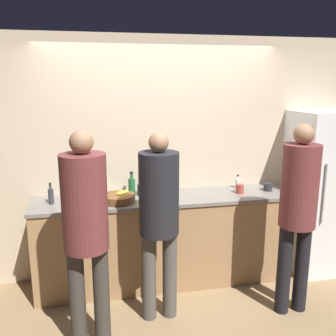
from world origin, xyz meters
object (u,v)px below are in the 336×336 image
person_right (298,205)px  cup_red (240,189)px  utensil_crock (143,189)px  bottle_clear (237,183)px  cup_black (268,187)px  potted_plant (99,183)px  bottle_dark (51,196)px  bottle_green (132,186)px  fruit_bowl (119,198)px  person_left (86,223)px  person_center (159,211)px  refrigerator (323,192)px

person_right → cup_red: 0.77m
utensil_crock → bottle_clear: utensil_crock is taller
cup_black → potted_plant: size_ratio=0.38×
bottle_dark → bottle_green: bearing=9.7°
bottle_green → fruit_bowl: bearing=-125.5°
person_left → person_right: person_left is taller
bottle_clear → bottle_green: bearing=-178.8°
utensil_crock → bottle_green: utensil_crock is taller
person_right → cup_red: size_ratio=18.13×
bottle_green → bottle_clear: (1.19, 0.03, -0.04)m
person_center → cup_black: bearing=24.6°
cup_red → person_right: bearing=-70.9°
cup_black → cup_red: cup_red is taller
fruit_bowl → potted_plant: (-0.18, 0.28, 0.10)m
refrigerator → person_center: (-1.99, -0.59, 0.12)m
bottle_clear → cup_black: size_ratio=1.61×
potted_plant → refrigerator: bearing=-5.2°
refrigerator → utensil_crock: (-2.03, 0.13, 0.12)m
person_left → bottle_clear: bearing=32.2°
utensil_crock → bottle_green: bearing=164.4°
bottle_green → bottle_clear: size_ratio=1.67×
cup_black → cup_red: bearing=-175.3°
person_center → bottle_green: 0.77m
refrigerator → utensil_crock: refrigerator is taller
refrigerator → bottle_clear: (-0.95, 0.19, 0.11)m
fruit_bowl → utensil_crock: size_ratio=1.16×
potted_plant → bottle_green: bearing=-10.8°
person_center → utensil_crock: person_center is taller
fruit_bowl → cup_black: (1.63, 0.07, 0.00)m
fruit_bowl → cup_black: 1.63m
potted_plant → cup_black: bearing=-6.6°
bottle_clear → cup_black: 0.33m
refrigerator → cup_red: bearing=-179.5°
refrigerator → bottle_green: size_ratio=7.22×
fruit_bowl → potted_plant: potted_plant is taller
person_right → bottle_clear: (-0.20, 0.93, -0.03)m
bottle_green → potted_plant: size_ratio=1.02×
potted_plant → person_left: bearing=-96.8°
person_left → person_right: 1.86m
fruit_bowl → potted_plant: bearing=122.9°
bottle_green → cup_black: size_ratio=2.69×
cup_red → potted_plant: 1.49m
cup_black → cup_red: (-0.34, -0.03, 0.01)m
person_left → bottle_green: 1.12m
person_right → person_center: bearing=172.9°
person_center → fruit_bowl: (-0.31, 0.53, -0.03)m
bottle_dark → cup_black: bottle_dark is taller
person_left → person_center: 0.68m
refrigerator → bottle_dark: bearing=179.5°
person_center → fruit_bowl: 0.62m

